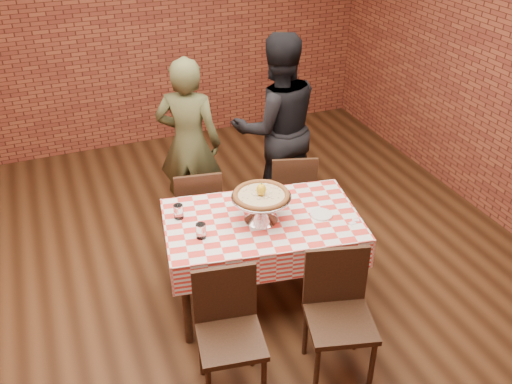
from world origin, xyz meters
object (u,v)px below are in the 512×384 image
table (262,260)px  water_glass_left (201,231)px  water_glass_right (178,212)px  chair_near_left (231,341)px  diner_black (277,127)px  pizza (261,196)px  pizza_stand (261,208)px  diner_olive (189,144)px  chair_far_left (198,209)px  chair_near_right (340,322)px  chair_far_right (291,193)px  condiment_caddy (256,192)px

table → water_glass_left: (-0.48, -0.06, 0.44)m
water_glass_right → chair_near_left: 1.05m
table → diner_black: 1.42m
pizza → diner_black: size_ratio=0.23×
pizza_stand → diner_olive: (-0.17, 1.30, -0.06)m
table → chair_far_left: size_ratio=1.62×
chair_near_left → chair_near_right: chair_near_right is taller
water_glass_left → chair_near_right: size_ratio=0.12×
chair_far_left → table: bearing=118.9°
table → water_glass_left: 0.65m
chair_near_left → chair_far_right: size_ratio=1.02×
condiment_caddy → chair_near_right: bearing=-87.0°
pizza → chair_far_right: (0.59, 0.73, -0.53)m
condiment_caddy → chair_far_left: (-0.33, 0.51, -0.39)m
chair_near_left → condiment_caddy: bearing=69.7°
pizza_stand → diner_black: bearing=61.6°
pizza_stand → chair_near_right: pizza_stand is taller
pizza → chair_near_left: pizza is taller
water_glass_right → chair_far_left: size_ratio=0.13×
water_glass_left → condiment_caddy: bearing=31.3°
water_glass_left → diner_olive: size_ratio=0.07×
chair_far_right → diner_black: 0.63m
pizza → water_glass_right: bearing=156.6°
pizza_stand → water_glass_left: 0.47m
chair_near_left → diner_olive: diner_olive is taller
water_glass_right → chair_near_right: size_ratio=0.12×
diner_olive → chair_near_right: bearing=128.2°
water_glass_left → chair_near_right: (0.67, -0.81, -0.36)m
table → diner_olive: size_ratio=0.87×
chair_near_right → diner_olive: bearing=114.5°
chair_far_left → diner_olive: bearing=-90.9°
condiment_caddy → pizza_stand: bearing=-107.2°
table → chair_far_left: (-0.27, 0.78, 0.06)m
condiment_caddy → chair_far_right: size_ratio=0.14×
water_glass_right → condiment_caddy: condiment_caddy is taller
water_glass_left → chair_near_right: 1.11m
water_glass_right → diner_black: (1.18, 0.94, 0.06)m
diner_black → chair_far_left: bearing=28.8°
water_glass_left → chair_near_left: bearing=-93.2°
pizza_stand → table: bearing=23.9°
chair_far_left → diner_olive: (0.10, 0.52, 0.37)m
water_glass_right → diner_black: size_ratio=0.06×
table → water_glass_right: water_glass_right is taller
chair_far_right → diner_olive: 1.01m
pizza → condiment_caddy: (0.07, 0.27, -0.14)m
table → water_glass_left: bearing=-173.2°
pizza_stand → chair_far_right: 1.03m
water_glass_left → water_glass_right: size_ratio=1.00×
table → diner_olive: diner_olive is taller
chair_near_right → chair_far_left: bearing=120.5°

